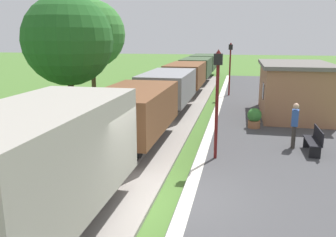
{
  "coord_description": "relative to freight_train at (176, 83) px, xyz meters",
  "views": [
    {
      "loc": [
        1.59,
        -8.2,
        4.35
      ],
      "look_at": [
        -0.63,
        2.64,
        1.74
      ],
      "focal_mm": 37.31,
      "sensor_mm": 36.0,
      "label": 1
    }
  ],
  "objects": [
    {
      "name": "person_waiting",
      "position": [
        6.08,
        -8.68,
        -0.27
      ],
      "size": [
        0.3,
        0.41,
        1.71
      ],
      "rotation": [
        0.0,
        0.0,
        2.97
      ],
      "color": "#38332D",
      "rests_on": "platform_slab"
    },
    {
      "name": "tree_trackside_mid",
      "position": [
        -3.67,
        -7.08,
        2.71
      ],
      "size": [
        4.08,
        4.08,
        6.22
      ],
      "color": "#4C3823",
      "rests_on": "ground"
    },
    {
      "name": "potted_planter",
      "position": [
        4.74,
        -5.92,
        -0.73
      ],
      "size": [
        0.64,
        0.64,
        0.92
      ],
      "color": "#9E6642",
      "rests_on": "platform_slab"
    },
    {
      "name": "ground_plane",
      "position": [
        2.4,
        -13.75,
        -1.45
      ],
      "size": [
        160.0,
        160.0,
        0.0
      ],
      "primitive_type": "plane",
      "color": "#47702D"
    },
    {
      "name": "station_hut",
      "position": [
        6.8,
        -2.82,
        0.2
      ],
      "size": [
        3.5,
        5.8,
        2.78
      ],
      "color": "#9E6B4C",
      "rests_on": "platform_slab"
    },
    {
      "name": "freight_train",
      "position": [
        0.0,
        0.0,
        0.0
      ],
      "size": [
        2.5,
        39.2,
        2.72
      ],
      "color": "gray",
      "rests_on": "rail_near"
    },
    {
      "name": "lamp_post_near",
      "position": [
        3.29,
        -10.43,
        1.35
      ],
      "size": [
        0.28,
        0.28,
        3.7
      ],
      "color": "#591414",
      "rests_on": "platform_slab"
    },
    {
      "name": "lamp_post_far",
      "position": [
        3.29,
        3.1,
        1.35
      ],
      "size": [
        0.28,
        0.28,
        3.7
      ],
      "color": "#591414",
      "rests_on": "platform_slab"
    },
    {
      "name": "track_ballast",
      "position": [
        -0.0,
        -13.75,
        -1.39
      ],
      "size": [
        3.8,
        60.0,
        0.12
      ],
      "primitive_type": "cube",
      "color": "gray",
      "rests_on": "ground"
    },
    {
      "name": "bench_near_hut",
      "position": [
        6.73,
        -9.15,
        -0.73
      ],
      "size": [
        0.42,
        1.5,
        0.91
      ],
      "color": "black",
      "rests_on": "platform_slab"
    },
    {
      "name": "platform_edge_stripe",
      "position": [
        2.8,
        -13.75,
        -1.2
      ],
      "size": [
        0.36,
        60.0,
        0.01
      ],
      "primitive_type": "cube",
      "color": "silver",
      "rests_on": "platform_slab"
    },
    {
      "name": "rail_near",
      "position": [
        0.72,
        -13.75,
        -1.26
      ],
      "size": [
        0.07,
        60.0,
        0.14
      ],
      "primitive_type": "cube",
      "color": "slate",
      "rests_on": "track_ballast"
    },
    {
      "name": "platform_slab",
      "position": [
        5.6,
        -13.75,
        -1.33
      ],
      "size": [
        6.0,
        60.0,
        0.25
      ],
      "primitive_type": "cube",
      "color": "#424244",
      "rests_on": "ground"
    },
    {
      "name": "rail_far",
      "position": [
        -0.72,
        -13.75,
        -1.26
      ],
      "size": [
        0.07,
        60.0,
        0.14
      ],
      "primitive_type": "cube",
      "color": "slate",
      "rests_on": "track_ballast"
    },
    {
      "name": "tree_trackside_far",
      "position": [
        -5.19,
        -1.03,
        3.04
      ],
      "size": [
        4.19,
        4.19,
        6.6
      ],
      "color": "#4C3823",
      "rests_on": "ground"
    }
  ]
}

